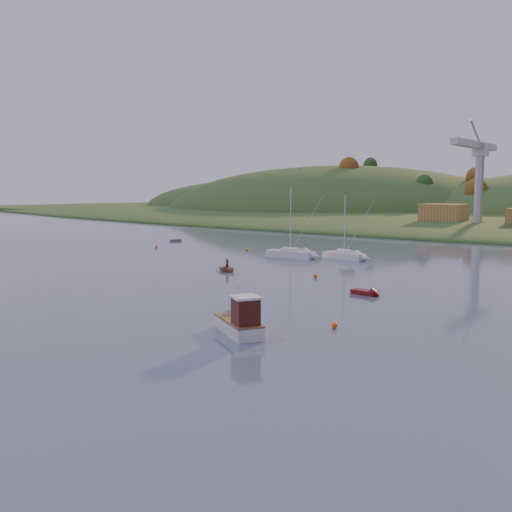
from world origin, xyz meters
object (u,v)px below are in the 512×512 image
Objects in this scene: grey_dinghy at (178,240)px; sailboat_far at (344,255)px; sailboat_near at (291,253)px; fishing_boat at (237,320)px; canoe at (227,269)px; red_tender at (370,293)px.

sailboat_far is at bearing -67.89° from grey_dinghy.
sailboat_near is 3.83× the size of grey_dinghy.
grey_dinghy is at bearing -178.87° from sailboat_far.
fishing_boat is 2.00× the size of canoe.
sailboat_near is at bearing -29.59° from fishing_boat.
grey_dinghy is at bearing -10.40° from fishing_boat.
grey_dinghy is (-62.37, 50.84, -0.72)m from fishing_boat.
red_tender is (23.35, -3.54, -0.12)m from canoe.
fishing_boat is 33.22m from canoe.
sailboat_far reaches higher than grey_dinghy.
canoe is (-4.79, -22.16, -0.32)m from sailboat_far.
fishing_boat is at bearing -84.74° from red_tender.
sailboat_far reaches higher than canoe.
red_tender reaches higher than grey_dinghy.
sailboat_near reaches higher than canoe.
red_tender is (0.28, 20.36, -0.69)m from fishing_boat.
fishing_boat is 49.56m from sailboat_far.
grey_dinghy is (-44.09, 4.78, -0.46)m from sailboat_far.
sailboat_far is at bearing 22.86° from sailboat_near.
canoe is 1.15× the size of grey_dinghy.
canoe is at bearing -96.14° from grey_dinghy.
red_tender reaches higher than canoe.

